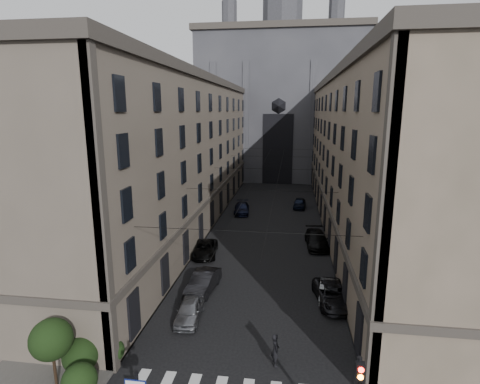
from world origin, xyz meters
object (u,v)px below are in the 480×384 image
at_px(gothic_tower, 281,96).
at_px(car_right_near, 328,291).
at_px(car_left_near, 189,310).
at_px(car_left_far, 242,208).
at_px(pedestrian, 275,350).
at_px(car_right_midfar, 317,239).
at_px(car_right_far, 300,203).
at_px(car_right_midnear, 333,295).
at_px(car_left_midnear, 203,282).
at_px(car_left_midfar, 205,249).

xyz_separation_m(gothic_tower, car_right_near, (5.95, -58.33, -17.15)).
xyz_separation_m(gothic_tower, car_left_near, (-4.20, -62.83, -17.08)).
bearing_deg(car_left_far, pedestrian, -84.22).
relative_size(gothic_tower, car_left_far, 11.21).
relative_size(car_right_midfar, car_right_far, 1.29).
distance_m(car_left_far, car_right_midnear, 26.91).
relative_size(car_left_midnear, car_right_midnear, 0.94).
height_order(gothic_tower, car_right_midnear, gothic_tower).
relative_size(gothic_tower, pedestrian, 28.91).
relative_size(car_left_far, car_right_midnear, 0.98).
xyz_separation_m(car_left_near, car_left_midnear, (0.00, 4.20, 0.10)).
relative_size(car_left_midnear, car_right_far, 1.13).
relative_size(car_right_near, pedestrian, 1.95).
relative_size(car_right_near, car_right_far, 0.89).
height_order(car_left_midfar, pedestrian, pedestrian).
bearing_deg(car_right_midnear, pedestrian, -125.42).
bearing_deg(car_left_far, car_right_midfar, -56.29).
bearing_deg(car_left_midfar, car_left_near, -88.81).
height_order(car_left_far, car_right_midfar, car_right_midfar).
xyz_separation_m(car_left_midnear, car_right_near, (10.15, 0.31, -0.17)).
distance_m(car_left_near, car_right_far, 33.85).
bearing_deg(car_left_far, car_right_midnear, -72.41).
relative_size(car_left_midfar, car_left_far, 0.98).
xyz_separation_m(car_right_near, car_right_far, (-1.75, 28.28, 0.10)).
bearing_deg(gothic_tower, car_left_near, -93.82).
xyz_separation_m(car_left_near, car_right_near, (10.15, 4.51, -0.07)).
bearing_deg(gothic_tower, car_right_midnear, -84.01).
bearing_deg(car_left_near, car_right_near, 20.39).
relative_size(car_left_near, car_left_far, 0.82).
bearing_deg(car_right_far, car_right_midfar, -80.13).
relative_size(car_left_far, car_right_near, 1.32).
bearing_deg(car_left_midfar, car_right_far, 57.69).
distance_m(car_left_midfar, car_right_midfar, 12.32).
relative_size(car_left_midnear, car_left_midfar, 0.98).
bearing_deg(car_left_midfar, car_right_midnear, -41.06).
bearing_deg(car_right_near, car_right_midfar, 97.32).
bearing_deg(car_right_near, car_left_midnear, -171.90).
xyz_separation_m(gothic_tower, car_left_midfar, (-5.83, -50.87, -17.09)).
distance_m(car_right_near, car_right_midnear, 0.85).
height_order(car_left_midfar, car_left_far, car_left_far).
bearing_deg(car_left_far, car_left_near, -95.15).
relative_size(gothic_tower, car_right_midnear, 10.98).
bearing_deg(car_left_far, car_left_midnear, -95.15).
xyz_separation_m(car_left_near, pedestrian, (6.31, -4.12, 0.28)).
bearing_deg(car_right_far, car_right_near, -81.92).
xyz_separation_m(car_right_midnear, car_right_midfar, (-0.45, 12.46, 0.08)).
distance_m(car_right_near, pedestrian, 9.46).
xyz_separation_m(car_left_far, car_right_far, (8.40, 4.27, -0.00)).
distance_m(car_right_midfar, car_right_far, 16.70).
relative_size(gothic_tower, car_right_far, 13.21).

